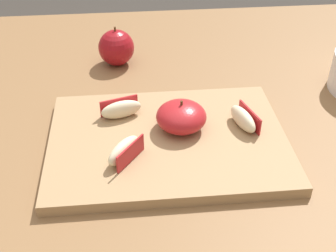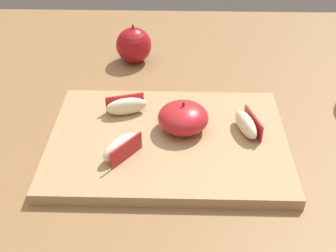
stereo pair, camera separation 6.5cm
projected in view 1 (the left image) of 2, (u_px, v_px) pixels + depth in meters
The scene contains 7 objects.
dining_table at pixel (136, 174), 0.76m from camera, with size 1.27×0.99×0.72m.
cutting_board at pixel (168, 141), 0.67m from camera, with size 0.35×0.26×0.02m.
apple_half_skin_up at pixel (181, 117), 0.67m from camera, with size 0.08×0.08×0.05m.
apple_wedge_front at pixel (124, 151), 0.62m from camera, with size 0.06×0.06×0.03m.
apple_wedge_right at pixel (244, 119), 0.68m from camera, with size 0.04×0.07×0.03m.
apple_wedge_left at pixel (121, 109), 0.70m from camera, with size 0.07×0.04×0.03m.
whole_apple_red_delicious at pixel (116, 48), 0.87m from camera, with size 0.07×0.07×0.08m.
Camera 1 is at (-0.00, -0.57, 1.15)m, focal length 47.63 mm.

